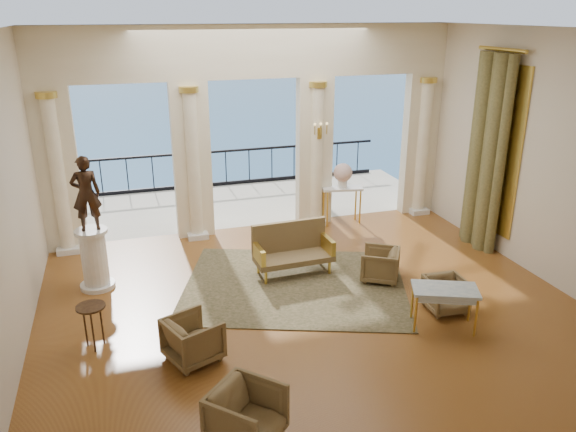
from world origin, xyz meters
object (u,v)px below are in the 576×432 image
object	(u,v)px
pedestal	(95,260)
armchair_d	(193,337)
armchair_a	(246,414)
armchair_c	(380,263)
side_table	(91,312)
game_table	(445,292)
console_table	(342,194)
settee	(292,249)
armchair_b	(446,293)
statue	(86,194)

from	to	relation	value
pedestal	armchair_d	bearing A→B (deg)	-63.81
armchair_a	pedestal	distance (m)	4.91
armchair_a	armchair_c	distance (m)	4.74
armchair_a	side_table	size ratio (longest dim) A/B	1.11
armchair_d	game_table	distance (m)	3.93
armchair_a	console_table	xyz separation A→B (m)	(3.78, 6.35, 0.35)
armchair_d	settee	xyz separation A→B (m)	(2.22, 2.34, 0.12)
armchair_b	statue	size ratio (longest dim) A/B	0.48
armchair_a	game_table	world-z (taller)	armchair_a
armchair_d	statue	bearing A→B (deg)	3.67
armchair_c	settee	distance (m)	1.68
armchair_c	armchair_d	size ratio (longest dim) A/B	0.94
armchair_b	armchair_c	world-z (taller)	armchair_c
console_table	side_table	size ratio (longest dim) A/B	1.41
armchair_c	side_table	bearing A→B (deg)	-49.80
armchair_d	pedestal	distance (m)	3.09
armchair_b	statue	distance (m)	6.35
settee	statue	world-z (taller)	statue
statue	side_table	size ratio (longest dim) A/B	1.92
armchair_d	game_table	world-z (taller)	armchair_d
armchair_b	console_table	xyz separation A→B (m)	(-0.10, 4.35, 0.41)
settee	armchair_a	bearing A→B (deg)	-116.67
game_table	statue	distance (m)	6.20
statue	console_table	size ratio (longest dim) A/B	1.36
armchair_c	settee	size ratio (longest dim) A/B	0.45
armchair_d	game_table	bearing A→B (deg)	-116.67
armchair_d	settee	world-z (taller)	settee
side_table	armchair_d	bearing A→B (deg)	-28.60
pedestal	game_table	bearing A→B (deg)	-30.09
console_table	statue	bearing A→B (deg)	-151.88
armchair_b	side_table	world-z (taller)	side_table
armchair_a	side_table	world-z (taller)	armchair_a
settee	pedestal	size ratio (longest dim) A/B	1.33
game_table	armchair_b	bearing A→B (deg)	76.74
armchair_a	armchair_b	world-z (taller)	armchair_a
console_table	armchair_c	bearing A→B (deg)	-88.09
armchair_a	side_table	bearing A→B (deg)	79.48
armchair_c	console_table	size ratio (longest dim) A/B	0.69
console_table	side_table	xyz separation A→B (m)	(-5.51, -3.77, -0.13)
armchair_b	settee	size ratio (longest dim) A/B	0.43
armchair_a	armchair_b	bearing A→B (deg)	-17.12
armchair_b	armchair_d	bearing A→B (deg)	-174.39
armchair_c	armchair_d	bearing A→B (deg)	-36.04
pedestal	statue	xyz separation A→B (m)	(-0.00, 0.00, 1.26)
armchair_a	pedestal	bearing A→B (deg)	66.11
armchair_b	armchair_c	distance (m)	1.47
settee	statue	distance (m)	3.84
console_table	armchair_a	bearing A→B (deg)	-110.30
armchair_c	settee	bearing A→B (deg)	-87.36
armchair_b	armchair_d	world-z (taller)	armchair_d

